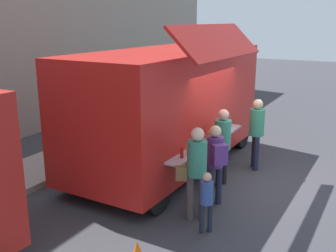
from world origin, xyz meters
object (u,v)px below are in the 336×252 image
food_truck_main (170,105)px  trash_bin (160,112)px  customer_mid_with_backpack (215,158)px  child_near_queue (207,197)px  customer_rear_waiting (196,166)px  customer_front_ordering (223,141)px  customer_extra_browsing (257,128)px

food_truck_main → trash_bin: food_truck_main is taller
customer_mid_with_backpack → trash_bin: bearing=-4.1°
food_truck_main → child_near_queue: 3.52m
customer_rear_waiting → child_near_queue: size_ratio=1.59×
customer_rear_waiting → trash_bin: bearing=2.6°
customer_rear_waiting → customer_front_ordering: bearing=-27.8°
food_truck_main → customer_extra_browsing: 2.22m
customer_extra_browsing → child_near_queue: 3.50m
customer_rear_waiting → customer_extra_browsing: 3.12m
customer_front_ordering → customer_rear_waiting: size_ratio=0.99×
food_truck_main → child_near_queue: size_ratio=5.47×
trash_bin → customer_front_ordering: (-4.09, -3.95, 0.62)m
customer_front_ordering → child_near_queue: size_ratio=1.57×
customer_mid_with_backpack → customer_extra_browsing: size_ratio=0.93×
food_truck_main → trash_bin: 4.39m
customer_mid_with_backpack → customer_rear_waiting: 0.71m
customer_front_ordering → customer_extra_browsing: 1.44m
trash_bin → customer_mid_with_backpack: customer_mid_with_backpack is taller
trash_bin → customer_mid_with_backpack: size_ratio=0.53×
customer_extra_browsing → child_near_queue: bearing=65.1°
food_truck_main → customer_extra_browsing: bearing=-65.8°
customer_front_ordering → customer_extra_browsing: (1.40, -0.35, 0.01)m
food_truck_main → customer_front_ordering: bearing=-107.7°
customer_front_ordering → customer_rear_waiting: 1.72m
food_truck_main → customer_rear_waiting: food_truck_main is taller
customer_rear_waiting → child_near_queue: (-0.36, -0.38, -0.39)m
customer_rear_waiting → child_near_queue: 0.65m
trash_bin → customer_front_ordering: size_ratio=0.50×
trash_bin → customer_extra_browsing: size_ratio=0.50×
trash_bin → customer_front_ordering: customer_front_ordering is taller
trash_bin → child_near_queue: (-6.16, -4.47, 0.23)m
trash_bin → child_near_queue: 7.62m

